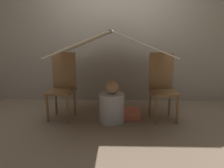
# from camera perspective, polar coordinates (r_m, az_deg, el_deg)

# --- Properties ---
(ground_plane) EXTENTS (8.80, 8.80, 0.00)m
(ground_plane) POSITION_cam_1_polar(r_m,az_deg,el_deg) (3.18, -0.08, -10.18)
(ground_plane) COLOR #7A6651
(wall_back) EXTENTS (7.00, 0.05, 2.50)m
(wall_back) POSITION_cam_1_polar(r_m,az_deg,el_deg) (4.11, 0.43, 12.88)
(wall_back) COLOR gray
(wall_back) RESTS_ON ground_plane
(chair_left) EXTENTS (0.41, 0.41, 0.98)m
(chair_left) POSITION_cam_1_polar(r_m,az_deg,el_deg) (3.35, -12.80, 0.00)
(chair_left) COLOR brown
(chair_left) RESTS_ON ground_plane
(chair_right) EXTENTS (0.41, 0.41, 0.98)m
(chair_right) POSITION_cam_1_polar(r_m,az_deg,el_deg) (3.31, 13.05, -0.16)
(chair_right) COLOR brown
(chair_right) RESTS_ON ground_plane
(sheet_canopy) EXTENTS (1.51, 1.44, 0.31)m
(sheet_canopy) POSITION_cam_1_polar(r_m,az_deg,el_deg) (3.09, 0.00, 10.88)
(sheet_canopy) COLOR silver
(person_front) EXTENTS (0.36, 0.36, 0.61)m
(person_front) POSITION_cam_1_polar(r_m,az_deg,el_deg) (3.15, -0.10, -5.64)
(person_front) COLOR #B2B2B7
(person_front) RESTS_ON ground_plane
(floor_cushion) EXTENTS (0.45, 0.36, 0.10)m
(floor_cushion) POSITION_cam_1_polar(r_m,az_deg,el_deg) (3.40, 3.43, -7.73)
(floor_cushion) COLOR #CC664C
(floor_cushion) RESTS_ON ground_plane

